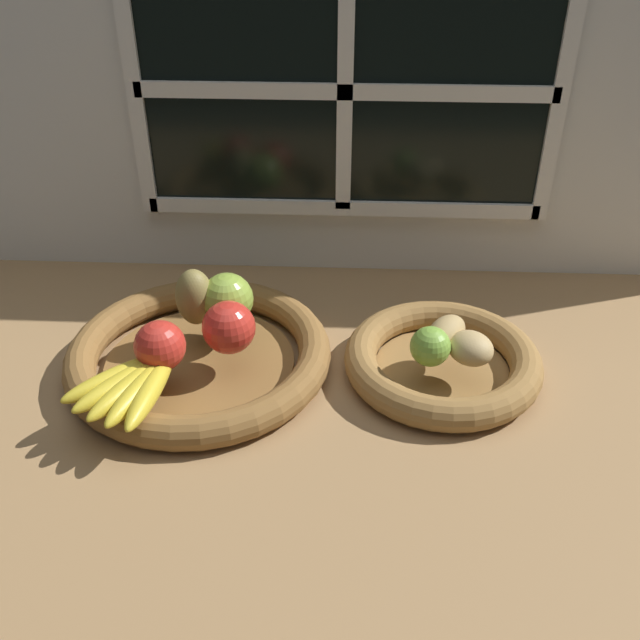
{
  "coord_description": "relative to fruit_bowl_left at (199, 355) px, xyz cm",
  "views": [
    {
      "loc": [
        1.3,
        -81.09,
        62.3
      ],
      "look_at": [
        -2.44,
        -0.8,
        8.5
      ],
      "focal_mm": 40.28,
      "sensor_mm": 36.0,
      "label": 1
    }
  ],
  "objects": [
    {
      "name": "ground_plane",
      "position": [
        19.48,
        0.8,
        -3.57
      ],
      "size": [
        140.0,
        90.0,
        3.0
      ],
      "primitive_type": "cube",
      "color": "#9E774C"
    },
    {
      "name": "back_wall",
      "position": [
        19.48,
        30.58,
        25.82
      ],
      "size": [
        140.0,
        4.6,
        55.0
      ],
      "color": "silver",
      "rests_on": "ground_plane"
    },
    {
      "name": "fruit_bowl_left",
      "position": [
        0.0,
        0.0,
        0.0
      ],
      "size": [
        37.15,
        37.15,
        4.5
      ],
      "color": "brown",
      "rests_on": "ground_plane"
    },
    {
      "name": "fruit_bowl_right",
      "position": [
        34.08,
        0.0,
        0.02
      ],
      "size": [
        27.38,
        27.38,
        4.5
      ],
      "color": "olive",
      "rests_on": "ground_plane"
    },
    {
      "name": "apple_red_front",
      "position": [
        -3.45,
        -6.06,
        5.8
      ],
      "size": [
        6.74,
        6.74,
        6.74
      ],
      "primitive_type": "sphere",
      "color": "red",
      "rests_on": "fruit_bowl_left"
    },
    {
      "name": "apple_red_right",
      "position": [
        4.89,
        -1.8,
        6.05
      ],
      "size": [
        7.24,
        7.24,
        7.24
      ],
      "primitive_type": "sphere",
      "color": "red",
      "rests_on": "fruit_bowl_left"
    },
    {
      "name": "apple_green_back",
      "position": [
        3.6,
        5.09,
        6.19
      ],
      "size": [
        7.52,
        7.52,
        7.52
      ],
      "primitive_type": "sphere",
      "color": "#8CAD3D",
      "rests_on": "fruit_bowl_left"
    },
    {
      "name": "pear_brown",
      "position": [
        -0.87,
        4.56,
        6.71
      ],
      "size": [
        6.26,
        6.34,
        8.57
      ],
      "primitive_type": "ellipsoid",
      "rotation": [
        0.0,
        0.0,
        1.74
      ],
      "color": "olive",
      "rests_on": "fruit_bowl_left"
    },
    {
      "name": "banana_bunch_front",
      "position": [
        -5.75,
        -11.38,
        3.79
      ],
      "size": [
        13.54,
        16.66,
        2.72
      ],
      "color": "gold",
      "rests_on": "fruit_bowl_left"
    },
    {
      "name": "potato_small",
      "position": [
        37.05,
        -2.97,
        4.58
      ],
      "size": [
        8.37,
        8.31,
        4.29
      ],
      "primitive_type": "ellipsoid",
      "rotation": [
        0.0,
        0.0,
        2.41
      ],
      "color": "tan",
      "rests_on": "fruit_bowl_right"
    },
    {
      "name": "potato_large",
      "position": [
        34.08,
        0.0,
        4.71
      ],
      "size": [
        7.96,
        8.78,
        4.56
      ],
      "primitive_type": "ellipsoid",
      "rotation": [
        0.0,
        0.0,
        0.97
      ],
      "color": "tan",
      "rests_on": "fruit_bowl_right"
    },
    {
      "name": "lime_near",
      "position": [
        31.68,
        -3.6,
        5.12
      ],
      "size": [
        5.39,
        5.39,
        5.39
      ],
      "primitive_type": "sphere",
      "color": "#7AAD3D",
      "rests_on": "fruit_bowl_right"
    }
  ]
}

